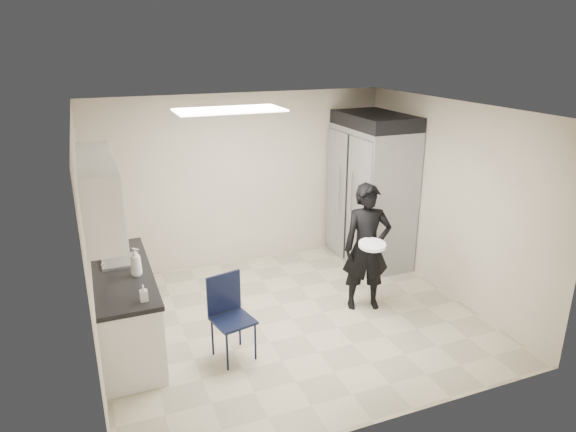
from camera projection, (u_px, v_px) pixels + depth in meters
name	position (u px, v px, depth m)	size (l,w,h in m)	color
floor	(292.00, 319.00, 6.43)	(4.50, 4.50, 0.00)	#B5AB8E
ceiling	(293.00, 109.00, 5.58)	(4.50, 4.50, 0.00)	silver
back_wall	(242.00, 180.00, 7.76)	(4.50, 4.50, 0.00)	#BFB39E
left_wall	(88.00, 249.00, 5.21)	(4.00, 4.00, 0.00)	#BFB39E
right_wall	(449.00, 200.00, 6.80)	(4.00, 4.00, 0.00)	#BFB39E
ceiling_panel	(229.00, 110.00, 5.73)	(1.20, 0.60, 0.02)	white
lower_counter	(125.00, 310.00, 5.78)	(0.60, 1.90, 0.86)	silver
countertop	(121.00, 273.00, 5.63)	(0.64, 1.95, 0.05)	black
sink	(121.00, 266.00, 5.86)	(0.42, 0.40, 0.14)	gray
faucet	(101.00, 256.00, 5.74)	(0.02, 0.02, 0.24)	silver
upper_cabinets	(99.00, 192.00, 5.28)	(0.35, 1.80, 0.75)	silver
towel_dispenser	(91.00, 185.00, 6.33)	(0.22, 0.30, 0.35)	black
notice_sticker_left	(89.00, 252.00, 5.33)	(0.00, 0.12, 0.07)	yellow
notice_sticker_right	(89.00, 249.00, 5.52)	(0.00, 0.12, 0.07)	yellow
commercial_fridge	(371.00, 196.00, 7.85)	(0.80, 1.35, 2.10)	gray
fridge_compressor	(375.00, 120.00, 7.47)	(0.80, 1.35, 0.20)	black
folding_chair	(233.00, 321.00, 5.52)	(0.40, 0.40, 0.91)	black
man_tuxedo	(367.00, 248.00, 6.48)	(0.61, 0.40, 1.66)	black
bucket_lid	(372.00, 245.00, 6.20)	(0.33, 0.33, 0.04)	white
soap_bottle_a	(136.00, 262.00, 5.48)	(0.12, 0.12, 0.31)	white
soap_bottle_b	(144.00, 293.00, 4.96)	(0.07, 0.08, 0.17)	silver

